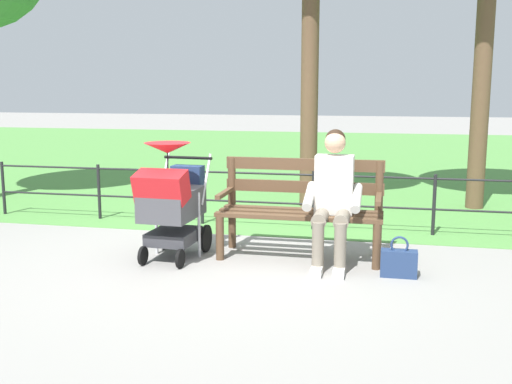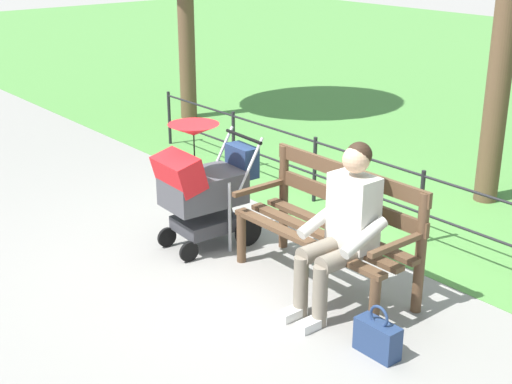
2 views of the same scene
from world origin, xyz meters
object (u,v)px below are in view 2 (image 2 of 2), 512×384
(person_on_bench, at_px, (343,224))
(handbag, at_px, (377,338))
(park_bench, at_px, (331,222))
(stroller, at_px, (203,184))

(person_on_bench, height_order, handbag, person_on_bench)
(park_bench, bearing_deg, person_on_bench, 145.99)
(park_bench, distance_m, handbag, 1.14)
(person_on_bench, bearing_deg, park_bench, -34.01)
(park_bench, relative_size, handbag, 4.33)
(stroller, bearing_deg, park_bench, -162.52)
(park_bench, height_order, stroller, stroller)
(park_bench, xyz_separation_m, person_on_bench, (-0.33, 0.22, 0.15))
(park_bench, height_order, person_on_bench, person_on_bench)
(stroller, bearing_deg, person_on_bench, -174.14)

